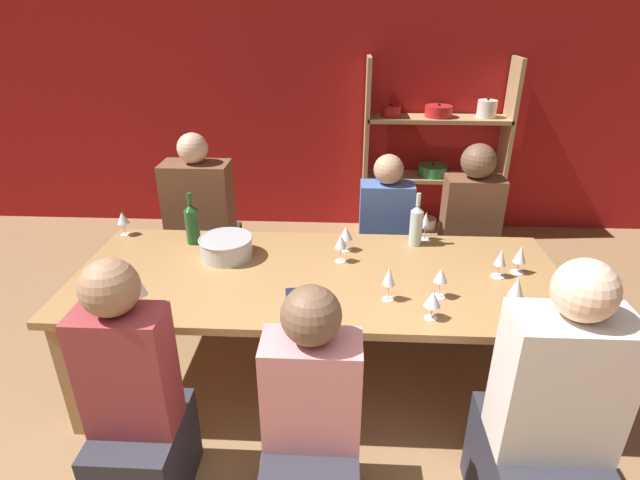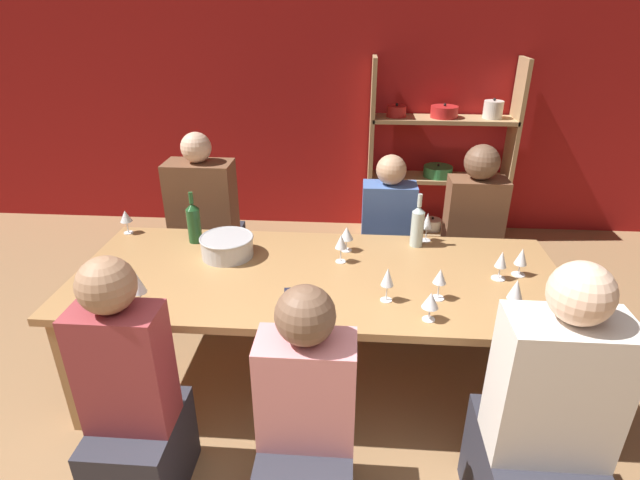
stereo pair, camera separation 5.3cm
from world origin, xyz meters
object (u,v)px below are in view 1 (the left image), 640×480
wine_bottle_dark (192,223)px  wine_glass_empty_a (517,288)px  wine_glass_red_c (341,242)px  wine_glass_red_d (520,256)px  dining_table (319,285)px  person_near_c (544,444)px  wine_glass_red_a (426,221)px  wine_glass_red_f (501,259)px  mixing_bowl (226,246)px  person_far_b (203,242)px  wine_glass_empty_b (346,234)px  person_far_c (466,251)px  cell_phone (293,297)px  wine_glass_white_b (389,277)px  wine_glass_empty_c (441,276)px  wine_glass_white_a (433,300)px  shelf_unit (432,169)px  wine_bottle_green (416,224)px  person_near_b (312,440)px  person_far_a (383,254)px  wine_glass_red_b (139,286)px  wine_glass_red_e (123,219)px

wine_bottle_dark → wine_glass_empty_a: (1.67, -0.66, 0.01)m
wine_glass_red_c → wine_glass_red_d: (0.94, -0.08, -0.02)m
dining_table → person_near_c: 1.26m
wine_glass_red_a → wine_glass_red_f: bearing=-53.4°
wine_glass_red_d → person_near_c: size_ratio=0.12×
mixing_bowl → person_far_b: (-0.36, 0.73, -0.34)m
wine_glass_empty_b → person_far_c: person_far_c is taller
wine_glass_red_a → cell_phone: wine_glass_red_a is taller
wine_bottle_dark → wine_glass_white_b: size_ratio=1.77×
wine_glass_red_f → wine_bottle_dark: bearing=169.2°
wine_glass_empty_c → person_far_b: (-1.48, 1.10, -0.39)m
wine_glass_white_a → shelf_unit: bearing=81.1°
wine_bottle_green → wine_bottle_dark: 1.31m
wine_glass_empty_a → wine_glass_empty_b: wine_glass_empty_a is taller
mixing_bowl → person_near_b: bearing=-61.6°
wine_glass_empty_b → wine_glass_empty_c: wine_glass_empty_c is taller
dining_table → person_near_b: (0.02, -0.83, -0.22)m
wine_glass_white_a → person_far_c: 1.36m
wine_glass_white_b → person_far_a: (0.06, 1.06, -0.42)m
wine_bottle_green → wine_glass_red_b: size_ratio=1.82×
dining_table → wine_glass_red_c: 0.26m
shelf_unit → wine_bottle_green: 1.82m
wine_glass_white_a → wine_glass_red_e: bearing=155.1°
wine_glass_white_a → cell_phone: wine_glass_white_a is taller
mixing_bowl → wine_glass_red_f: (1.46, -0.15, 0.04)m
wine_glass_red_c → person_near_c: person_near_c is taller
wine_glass_empty_a → wine_glass_red_f: size_ratio=1.20×
wine_bottle_dark → wine_glass_red_a: size_ratio=1.74×
person_near_c → wine_glass_empty_c: bearing=117.2°
cell_phone → person_near_b: size_ratio=0.14×
dining_table → cell_phone: 0.28m
wine_glass_red_b → person_near_b: (0.82, -0.47, -0.41)m
wine_glass_white_a → wine_glass_red_d: wine_glass_red_d is taller
wine_glass_empty_c → person_far_a: size_ratio=0.14×
person_near_c → wine_glass_red_d: bearing=82.2°
shelf_unit → wine_glass_red_e: 2.76m
wine_glass_red_d → wine_glass_red_f: (-0.11, -0.05, 0.00)m
wine_glass_empty_c → wine_glass_red_f: bearing=32.4°
mixing_bowl → wine_bottle_green: bearing=11.2°
dining_table → wine_glass_empty_a: wine_glass_empty_a is taller
shelf_unit → wine_glass_red_f: size_ratio=10.24×
wine_bottle_green → wine_glass_empty_b: (-0.41, -0.10, -0.02)m
wine_glass_white_a → wine_glass_red_b: bearing=179.4°
wine_glass_red_e → person_far_a: person_far_a is taller
person_far_c → wine_bottle_dark: bearing=16.3°
wine_glass_white_b → person_near_c: bearing=-46.3°
wine_glass_red_f → person_far_a: person_far_a is taller
cell_phone → person_near_b: 0.68m
wine_glass_white_a → wine_glass_red_f: bearing=44.6°
wine_glass_red_b → wine_glass_red_c: bearing=29.1°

